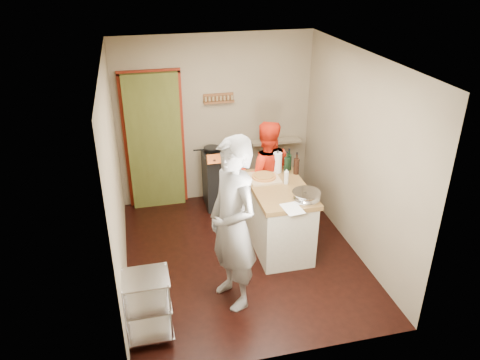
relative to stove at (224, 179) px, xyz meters
name	(u,v)px	position (x,y,z in m)	size (l,w,h in m)	color
floor	(242,255)	(-0.05, -1.42, -0.45)	(3.50, 3.50, 0.00)	black
back_wall	(174,133)	(-0.69, 0.36, 0.68)	(3.00, 0.44, 2.60)	gray
left_wall	(115,179)	(-1.55, -1.42, 0.85)	(0.04, 3.50, 2.60)	gray
right_wall	(357,155)	(1.45, -1.42, 0.85)	(0.04, 3.50, 2.60)	gray
ceiling	(243,57)	(-0.05, -1.42, 2.16)	(3.00, 3.50, 0.02)	white
stove	(224,179)	(0.00, 0.00, 0.00)	(0.60, 0.63, 1.00)	black
wire_shelving	(147,305)	(-1.33, -2.62, -0.01)	(0.48, 0.40, 0.80)	silver
island	(279,216)	(0.48, -1.32, 0.03)	(0.74, 1.34, 1.22)	beige
person_stripe	(233,225)	(-0.35, -2.23, 0.55)	(0.73, 0.48, 2.01)	#B1B1B6
person_red	(266,174)	(0.47, -0.68, 0.34)	(0.77, 0.60, 1.58)	red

